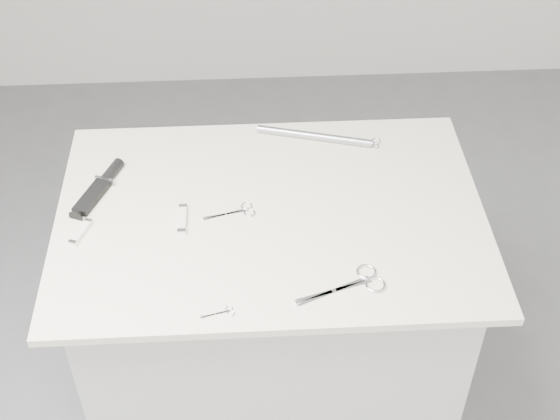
{
  "coord_description": "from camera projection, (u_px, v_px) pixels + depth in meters",
  "views": [
    {
      "loc": [
        -0.05,
        -1.34,
        2.15
      ],
      "look_at": [
        0.02,
        0.01,
        0.92
      ],
      "focal_mm": 50.0,
      "sensor_mm": 36.0,
      "label": 1
    }
  ],
  "objects": [
    {
      "name": "pocket_knife_a",
      "position": [
        81.0,
        232.0,
        1.76
      ],
      "size": [
        0.05,
        0.08,
        0.01
      ],
      "rotation": [
        0.0,
        0.0,
        1.2
      ],
      "color": "beige",
      "rests_on": "display_board"
    },
    {
      "name": "plinth",
      "position": [
        272.0,
        338.0,
        2.14
      ],
      "size": [
        0.9,
        0.6,
        0.9
      ],
      "primitive_type": "cube",
      "color": "#B5B5B3",
      "rests_on": "ground"
    },
    {
      "name": "metal_rail",
      "position": [
        315.0,
        136.0,
        2.02
      ],
      "size": [
        0.3,
        0.1,
        0.02
      ],
      "primitive_type": "cylinder",
      "rotation": [
        0.0,
        1.57,
        -0.27
      ],
      "color": "#909398",
      "rests_on": "display_board"
    },
    {
      "name": "large_shears",
      "position": [
        358.0,
        283.0,
        1.65
      ],
      "size": [
        0.2,
        0.11,
        0.01
      ],
      "rotation": [
        0.0,
        0.0,
        0.35
      ],
      "color": "silver",
      "rests_on": "display_board"
    },
    {
      "name": "embroidery_scissors_a",
      "position": [
        238.0,
        212.0,
        1.82
      ],
      "size": [
        0.12,
        0.06,
        0.0
      ],
      "rotation": [
        0.0,
        0.0,
        0.25
      ],
      "color": "silver",
      "rests_on": "display_board"
    },
    {
      "name": "embroidery_scissors_b",
      "position": [
        367.0,
        142.0,
        2.01
      ],
      "size": [
        0.11,
        0.06,
        0.0
      ],
      "rotation": [
        0.0,
        0.0,
        -0.28
      ],
      "color": "silver",
      "rests_on": "display_board"
    },
    {
      "name": "pocket_knife_b",
      "position": [
        182.0,
        219.0,
        1.79
      ],
      "size": [
        0.02,
        0.09,
        0.01
      ],
      "rotation": [
        0.0,
        0.0,
        1.56
      ],
      "color": "beige",
      "rests_on": "display_board"
    },
    {
      "name": "sheathed_knife",
      "position": [
        101.0,
        185.0,
        1.88
      ],
      "size": [
        0.1,
        0.19,
        0.03
      ],
      "rotation": [
        0.0,
        0.0,
        1.18
      ],
      "color": "black",
      "rests_on": "display_board"
    },
    {
      "name": "tiny_scissors",
      "position": [
        222.0,
        313.0,
        1.59
      ],
      "size": [
        0.07,
        0.03,
        0.0
      ],
      "rotation": [
        0.0,
        0.0,
        0.25
      ],
      "color": "silver",
      "rests_on": "display_board"
    },
    {
      "name": "display_board",
      "position": [
        271.0,
        215.0,
        1.82
      ],
      "size": [
        1.0,
        0.7,
        0.02
      ],
      "primitive_type": "cube",
      "color": "beige",
      "rests_on": "plinth"
    }
  ]
}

